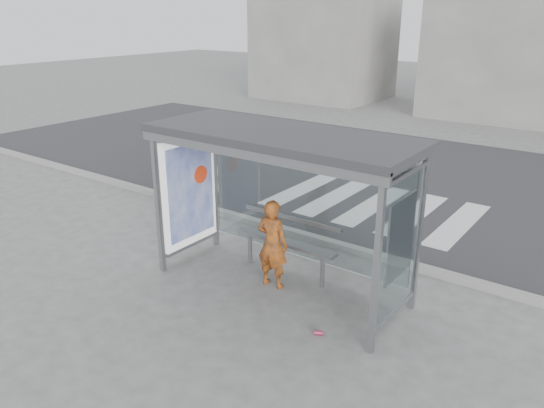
{
  "coord_description": "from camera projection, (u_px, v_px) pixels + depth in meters",
  "views": [
    {
      "loc": [
        4.46,
        -6.31,
        4.31
      ],
      "look_at": [
        -0.29,
        0.2,
        1.35
      ],
      "focal_mm": 35.0,
      "sensor_mm": 36.0,
      "label": 1
    }
  ],
  "objects": [
    {
      "name": "building_center",
      "position": [
        536.0,
        57.0,
        21.52
      ],
      "size": [
        8.0,
        5.0,
        5.0
      ],
      "primitive_type": "cube",
      "color": "slate",
      "rests_on": "ground"
    },
    {
      "name": "curb",
      "position": [
        338.0,
        245.0,
        10.19
      ],
      "size": [
        30.0,
        0.18,
        0.12
      ],
      "primitive_type": "cube",
      "color": "gray",
      "rests_on": "ground"
    },
    {
      "name": "road",
      "position": [
        432.0,
        183.0,
        14.04
      ],
      "size": [
        30.0,
        10.0,
        0.01
      ],
      "primitive_type": "cube",
      "color": "#2E2E31",
      "rests_on": "ground"
    },
    {
      "name": "ground",
      "position": [
        279.0,
        288.0,
        8.74
      ],
      "size": [
        80.0,
        80.0,
        0.0
      ],
      "primitive_type": "plane",
      "color": "#5E5E5C",
      "rests_on": "ground"
    },
    {
      "name": "building_left",
      "position": [
        324.0,
        37.0,
        26.88
      ],
      "size": [
        6.0,
        5.0,
        6.0
      ],
      "primitive_type": "cube",
      "color": "slate",
      "rests_on": "ground"
    },
    {
      "name": "bus_shelter",
      "position": [
        263.0,
        168.0,
        8.3
      ],
      "size": [
        4.25,
        1.65,
        2.62
      ],
      "color": "gray",
      "rests_on": "ground"
    },
    {
      "name": "crosswalk",
      "position": [
        373.0,
        205.0,
        12.42
      ],
      "size": [
        4.55,
        3.0,
        0.0
      ],
      "color": "silver",
      "rests_on": "ground"
    },
    {
      "name": "person",
      "position": [
        272.0,
        244.0,
        8.56
      ],
      "size": [
        0.58,
        0.4,
        1.51
      ],
      "primitive_type": "imported",
      "rotation": [
        0.0,
        0.0,
        3.22
      ],
      "color": "orange",
      "rests_on": "ground"
    },
    {
      "name": "soda_can",
      "position": [
        319.0,
        333.0,
        7.46
      ],
      "size": [
        0.14,
        0.12,
        0.07
      ],
      "primitive_type": "cylinder",
      "rotation": [
        0.0,
        1.57,
        0.49
      ],
      "color": "#DC4073",
      "rests_on": "ground"
    },
    {
      "name": "bench",
      "position": [
        286.0,
        242.0,
        9.03
      ],
      "size": [
        1.95,
        0.33,
        1.01
      ],
      "color": "slate",
      "rests_on": "ground"
    }
  ]
}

